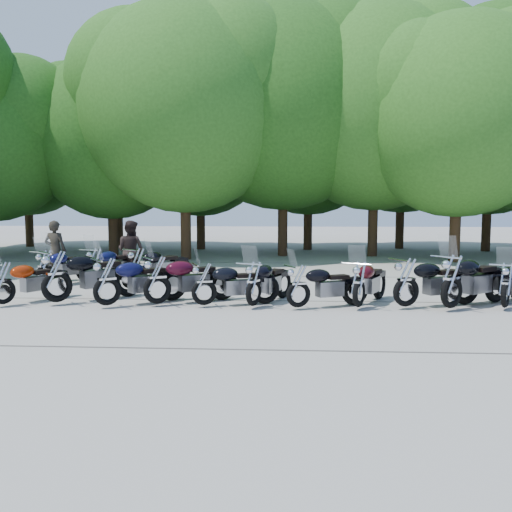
# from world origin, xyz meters

# --- Properties ---
(ground) EXTENTS (90.00, 90.00, 0.00)m
(ground) POSITION_xyz_m (0.00, 0.00, 0.00)
(ground) COLOR gray
(ground) RESTS_ON ground
(tree_2) EXTENTS (7.31, 7.31, 8.97)m
(tree_2) POSITION_xyz_m (-7.25, 12.84, 5.31)
(tree_2) COLOR #3A2614
(tree_2) RESTS_ON ground
(tree_3) EXTENTS (8.70, 8.70, 10.67)m
(tree_3) POSITION_xyz_m (-3.57, 11.24, 6.32)
(tree_3) COLOR #3A2614
(tree_3) RESTS_ON ground
(tree_4) EXTENTS (9.13, 9.13, 11.20)m
(tree_4) POSITION_xyz_m (0.54, 13.09, 6.64)
(tree_4) COLOR #3A2614
(tree_4) RESTS_ON ground
(tree_5) EXTENTS (9.04, 9.04, 11.10)m
(tree_5) POSITION_xyz_m (4.61, 13.20, 6.57)
(tree_5) COLOR #3A2614
(tree_5) RESTS_ON ground
(tree_6) EXTENTS (8.00, 8.00, 9.82)m
(tree_6) POSITION_xyz_m (7.55, 10.82, 5.81)
(tree_6) COLOR #3A2614
(tree_6) RESTS_ON ground
(tree_9) EXTENTS (7.59, 7.59, 9.32)m
(tree_9) POSITION_xyz_m (-13.53, 17.59, 5.52)
(tree_9) COLOR #3A2614
(tree_9) RESTS_ON ground
(tree_10) EXTENTS (7.78, 7.78, 9.55)m
(tree_10) POSITION_xyz_m (-8.29, 16.97, 5.66)
(tree_10) COLOR #3A2614
(tree_10) RESTS_ON ground
(tree_11) EXTENTS (7.56, 7.56, 9.28)m
(tree_11) POSITION_xyz_m (-3.76, 16.43, 5.49)
(tree_11) COLOR #3A2614
(tree_11) RESTS_ON ground
(tree_12) EXTENTS (7.88, 7.88, 9.67)m
(tree_12) POSITION_xyz_m (1.80, 16.47, 5.72)
(tree_12) COLOR #3A2614
(tree_12) RESTS_ON ground
(tree_13) EXTENTS (8.31, 8.31, 10.20)m
(tree_13) POSITION_xyz_m (6.69, 17.47, 6.04)
(tree_13) COLOR #3A2614
(tree_13) RESTS_ON ground
(tree_14) EXTENTS (8.02, 8.02, 9.84)m
(tree_14) POSITION_xyz_m (10.68, 16.09, 5.83)
(tree_14) COLOR #3A2614
(tree_14) RESTS_ON ground
(motorcycle_0) EXTENTS (1.59, 2.11, 1.17)m
(motorcycle_0) POSITION_xyz_m (-5.77, 0.38, 0.59)
(motorcycle_0) COLOR #992305
(motorcycle_0) RESTS_ON ground
(motorcycle_1) EXTENTS (2.38, 2.34, 1.45)m
(motorcycle_1) POSITION_xyz_m (-4.61, 0.63, 0.72)
(motorcycle_1) COLOR black
(motorcycle_1) RESTS_ON ground
(motorcycle_2) EXTENTS (2.22, 2.00, 1.30)m
(motorcycle_2) POSITION_xyz_m (-3.32, 0.33, 0.65)
(motorcycle_2) COLOR black
(motorcycle_2) RESTS_ON ground
(motorcycle_3) EXTENTS (2.34, 1.87, 1.32)m
(motorcycle_3) POSITION_xyz_m (-2.23, 0.61, 0.66)
(motorcycle_3) COLOR #360716
(motorcycle_3) RESTS_ON ground
(motorcycle_4) EXTENTS (2.14, 1.33, 1.16)m
(motorcycle_4) POSITION_xyz_m (-1.13, 0.53, 0.58)
(motorcycle_4) COLOR black
(motorcycle_4) RESTS_ON ground
(motorcycle_5) EXTENTS (1.50, 2.21, 1.21)m
(motorcycle_5) POSITION_xyz_m (0.00, 0.50, 0.60)
(motorcycle_5) COLOR black
(motorcycle_5) RESTS_ON ground
(motorcycle_6) EXTENTS (2.11, 1.42, 1.15)m
(motorcycle_6) POSITION_xyz_m (1.02, 0.38, 0.58)
(motorcycle_6) COLOR black
(motorcycle_6) RESTS_ON ground
(motorcycle_7) EXTENTS (1.54, 2.24, 1.23)m
(motorcycle_7) POSITION_xyz_m (2.37, 0.49, 0.61)
(motorcycle_7) COLOR #3D080F
(motorcycle_7) RESTS_ON ground
(motorcycle_8) EXTENTS (2.41, 1.60, 1.31)m
(motorcycle_8) POSITION_xyz_m (3.43, 0.59, 0.66)
(motorcycle_8) COLOR black
(motorcycle_8) RESTS_ON ground
(motorcycle_9) EXTENTS (2.42, 2.18, 1.42)m
(motorcycle_9) POSITION_xyz_m (4.39, 0.44, 0.71)
(motorcycle_9) COLOR black
(motorcycle_9) RESTS_ON ground
(motorcycle_10) EXTENTS (1.62, 2.16, 1.20)m
(motorcycle_10) POSITION_xyz_m (5.62, 0.62, 0.60)
(motorcycle_10) COLOR black
(motorcycle_10) RESTS_ON ground
(motorcycle_11) EXTENTS (1.45, 2.23, 1.21)m
(motorcycle_11) POSITION_xyz_m (-6.05, 3.13, 0.61)
(motorcycle_11) COLOR #0E1140
(motorcycle_11) RESTS_ON ground
(motorcycle_12) EXTENTS (1.52, 2.33, 1.27)m
(motorcycle_12) POSITION_xyz_m (-4.69, 3.34, 0.63)
(motorcycle_12) COLOR #0C1038
(motorcycle_12) RESTS_ON ground
(motorcycle_13) EXTENTS (1.90, 2.24, 1.28)m
(motorcycle_13) POSITION_xyz_m (-3.43, 3.21, 0.64)
(motorcycle_13) COLOR black
(motorcycle_13) RESTS_ON ground
(rider_0) EXTENTS (0.72, 0.50, 1.87)m
(rider_0) POSITION_xyz_m (-6.31, 4.45, 0.93)
(rider_0) COLOR black
(rider_0) RESTS_ON ground
(rider_1) EXTENTS (1.09, 0.98, 1.86)m
(rider_1) POSITION_xyz_m (-4.04, 4.67, 0.93)
(rider_1) COLOR black
(rider_1) RESTS_ON ground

